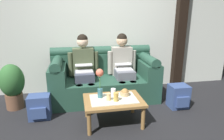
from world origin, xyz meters
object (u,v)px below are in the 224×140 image
flower_vase (100,80)px  person_left (84,65)px  cup_near_right (116,97)px  backpack_right (178,96)px  backpack_left (40,107)px  coffee_table (113,102)px  potted_plant (12,84)px  person_right (123,64)px  snack_bowl (125,93)px  cup_near_left (113,92)px  cup_far_center (109,97)px  couch (104,79)px

flower_vase → person_left: bearing=102.1°
cup_near_right → backpack_right: 1.27m
backpack_left → cup_near_right: bearing=-20.7°
coffee_table → potted_plant: potted_plant is taller
person_right → coffee_table: bearing=-111.3°
snack_bowl → person_right: bearing=78.4°
flower_vase → cup_near_left: flower_vase is taller
person_left → cup_near_left: 0.94m
person_right → cup_far_center: (-0.45, -1.00, -0.21)m
cup_near_left → backpack_right: bearing=7.9°
potted_plant → coffee_table: bearing=-26.5°
cup_near_right → cup_far_center: cup_near_right is taller
backpack_right → cup_near_left: bearing=-172.1°
snack_bowl → cup_near_right: 0.24m
person_right → flower_vase: person_right is taller
person_left → potted_plant: bearing=-172.3°
cup_far_center → cup_near_left: bearing=59.8°
flower_vase → cup_far_center: bearing=-49.3°
cup_near_right → backpack_left: cup_near_right is taller
person_left → coffee_table: (0.37, -0.95, -0.33)m
cup_near_right → person_right: bearing=71.4°
snack_bowl → backpack_right: (1.01, 0.20, -0.23)m
backpack_left → potted_plant: 0.70m
couch → person_right: (0.37, -0.00, 0.28)m
person_left → snack_bowl: 1.06m
cup_near_left → backpack_left: cup_near_left is taller
cup_near_right → cup_far_center: bearing=159.1°
flower_vase → person_right: bearing=57.7°
backpack_left → cup_far_center: bearing=-20.7°
coffee_table → cup_near_left: size_ratio=8.28×
cup_far_center → backpack_left: bearing=159.3°
couch → backpack_left: couch is taller
flower_vase → cup_near_left: (0.21, 0.05, -0.22)m
coffee_table → flower_vase: (-0.18, 0.08, 0.33)m
person_right → snack_bowl: person_right is taller
backpack_left → flower_vase: bearing=-16.0°
snack_bowl → flower_vase: bearing=-179.0°
coffee_table → cup_near_left: 0.17m
person_left → flower_vase: person_left is taller
flower_vase → snack_bowl: bearing=1.0°
snack_bowl → cup_far_center: same height
backpack_right → cup_near_right: bearing=-162.6°
person_right → snack_bowl: bearing=-101.6°
backpack_left → couch: bearing=29.3°
cup_near_right → backpack_right: bearing=17.4°
cup_near_left → cup_far_center: size_ratio=0.97×
cup_near_right → cup_far_center: 0.10m
person_left → person_right: bearing=0.0°
person_right → potted_plant: size_ratio=1.57×
cup_far_center → person_left: bearing=106.4°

